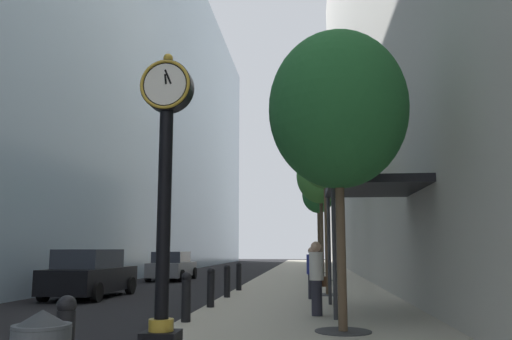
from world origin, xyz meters
name	(u,v)px	position (x,y,z in m)	size (l,w,h in m)	color
ground_plane	(256,280)	(0.00, 27.00, 0.00)	(110.00, 110.00, 0.00)	black
sidewalk_right	(310,276)	(2.92, 30.00, 0.07)	(5.85, 80.00, 0.14)	#ADA593
building_block_left	(92,74)	(-11.34, 30.00, 13.22)	(9.00, 80.00, 26.43)	#849EB2
street_clock	(165,183)	(0.68, 6.18, 2.77)	(0.84, 0.55, 4.79)	black
bollard_third	(186,296)	(0.23, 9.69, 0.70)	(0.22, 0.22, 1.08)	black
bollard_fourth	(211,286)	(0.23, 12.57, 0.70)	(0.22, 0.22, 1.08)	black
bollard_fifth	(227,280)	(0.23, 15.44, 0.70)	(0.22, 0.22, 1.08)	black
bollard_sixth	(239,275)	(0.23, 18.32, 0.70)	(0.22, 0.22, 1.08)	black
street_tree_near	(338,110)	(3.58, 8.67, 4.56)	(2.85, 2.85, 6.07)	#333335
street_tree_mid_near	(326,159)	(3.58, 16.71, 4.92)	(1.96, 1.96, 5.96)	#333335
street_tree_mid_far	(321,176)	(3.58, 24.74, 5.39)	(2.49, 2.49, 6.72)	#333335
street_tree_far	(318,195)	(3.58, 32.78, 5.23)	(2.14, 2.14, 6.36)	#333335
pedestrian_walking	(317,276)	(3.12, 11.06, 1.08)	(0.49, 0.52, 1.76)	#23232D
pedestrian_by_clock	(312,271)	(3.02, 15.16, 1.00)	(0.42, 0.42, 1.64)	#23232D
storefront_awning	(371,189)	(4.61, 12.00, 3.28)	(2.40, 3.60, 3.30)	black
car_grey_near	(172,266)	(-4.58, 26.43, 0.76)	(2.02, 4.29, 1.55)	slate
car_black_mid	(90,274)	(-4.84, 16.27, 0.82)	(2.11, 4.54, 1.70)	black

